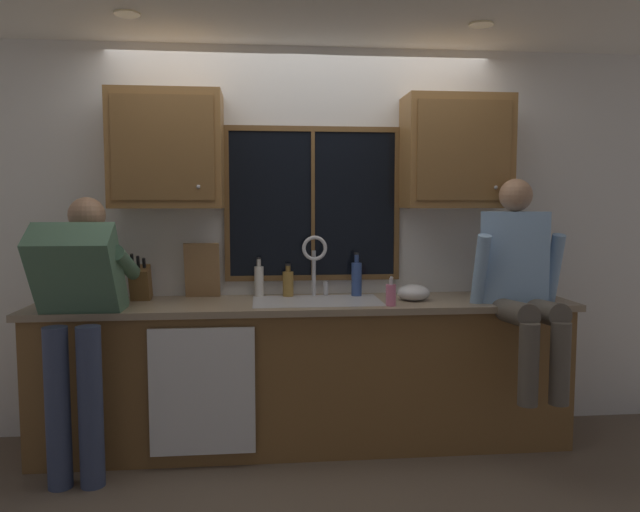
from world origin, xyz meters
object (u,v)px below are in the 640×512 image
Objects in this scene: person_standing at (79,307)px; cutting_board at (202,270)px; knife_block at (140,283)px; bottle_green_glass at (357,278)px; person_sitting_on_counter at (520,275)px; soap_dispenser at (391,294)px; bottle_tall_clear at (259,280)px; bottle_amber_small at (288,283)px; mixing_bowl at (413,293)px.

person_standing is 4.32× the size of cutting_board.
bottle_green_glass is at bearing 2.09° from knife_block.
knife_block is (-2.30, 0.40, -0.08)m from person_sitting_on_counter.
soap_dispenser is 0.69× the size of bottle_tall_clear.
bottle_amber_small is (0.93, 0.07, -0.02)m from knife_block.
person_standing is at bearing -156.13° from bottle_amber_small.
person_standing is 2.56m from person_sitting_on_counter.
person_sitting_on_counter reaches higher than bottle_tall_clear.
cutting_board is (0.38, 0.08, 0.07)m from knife_block.
soap_dispenser is 0.90m from bottle_tall_clear.
soap_dispenser is at bearing 3.24° from person_standing.
soap_dispenser is at bearing 176.11° from person_sitting_on_counter.
person_sitting_on_counter is at bearing -17.55° from bottle_tall_clear.
bottle_green_glass is (1.63, 0.50, 0.07)m from person_standing.
knife_block is 1.72m from mixing_bowl.
person_sitting_on_counter is 1.99m from cutting_board.
bottle_amber_small is (-1.37, 0.47, -0.10)m from person_sitting_on_counter.
bottle_amber_small is (-0.45, 0.02, -0.03)m from bottle_green_glass.
knife_block is 1.24× the size of bottle_tall_clear.
soap_dispenser is (1.15, -0.43, -0.11)m from cutting_board.
cutting_board is 1.68× the size of bottle_amber_small.
bottle_amber_small is (0.19, -0.02, -0.02)m from bottle_tall_clear.
cutting_board is 1.23m from soap_dispenser.
bottle_tall_clear is at bearing 28.66° from person_standing.
person_standing is 7.26× the size of bottle_amber_small.
person_standing is at bearing -171.48° from mixing_bowl.
knife_block is 1.79× the size of soap_dispenser.
bottle_green_glass is at bearing 17.00° from person_standing.
person_sitting_on_counter reaches higher than mixing_bowl.
bottle_green_glass is at bearing -2.98° from bottle_amber_small.
knife_block is at bearing -175.47° from bottle_amber_small.
person_standing is 1.29m from bottle_amber_small.
knife_block reaches higher than bottle_amber_small.
soap_dispenser is at bearing -12.84° from knife_block.
cutting_board is 1.01m from bottle_green_glass.
knife_block is 1.55× the size of mixing_bowl.
mixing_bowl is (1.96, 0.29, 0.00)m from person_standing.
bottle_amber_small is at bearing 23.87° from person_standing.
bottle_tall_clear reaches higher than mixing_bowl.
person_sitting_on_counter is 3.47× the size of cutting_board.
person_standing is 4.88× the size of knife_block.
person_standing is 1.13m from bottle_tall_clear.
person_standing is at bearing -139.67° from cutting_board.
bottle_green_glass is (-0.92, 0.45, -0.07)m from person_sitting_on_counter.
knife_block is 0.75m from bottle_tall_clear.
bottle_tall_clear is 1.20× the size of bottle_amber_small.
person_standing is 0.83m from cutting_board.
person_sitting_on_counter reaches higher than person_standing.
cutting_board is 1.27× the size of bottle_green_glass.
person_sitting_on_counter is 0.65m from mixing_bowl.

